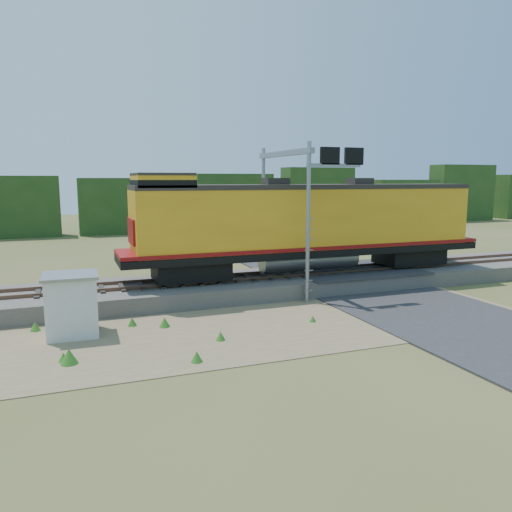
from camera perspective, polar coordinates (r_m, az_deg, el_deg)
name	(u,v)px	position (r m, az deg, el deg)	size (l,w,h in m)	color
ground	(279,327)	(19.95, 2.65, -8.10)	(140.00, 140.00, 0.00)	#475123
ballast	(232,287)	(25.28, -2.78, -3.53)	(70.00, 5.00, 0.80)	slate
rails	(232,277)	(25.18, -2.79, -2.46)	(70.00, 1.54, 0.16)	brown
dirt_shoulder	(227,328)	(19.72, -3.33, -8.26)	(26.00, 8.00, 0.03)	#8C7754
road	(413,305)	(24.07, 17.46, -5.33)	(7.00, 66.00, 0.86)	#38383A
tree_line_north	(140,204)	(56.08, -13.07, 5.80)	(130.00, 3.00, 6.50)	#203E16
weed_clumps	(192,336)	(18.98, -7.34, -9.06)	(15.00, 6.20, 0.56)	#2F6F1F
locomotive	(305,223)	(26.34, 5.60, 3.72)	(19.80, 3.02, 5.11)	black
shed	(72,304)	(19.81, -20.32, -5.22)	(2.02, 2.02, 2.34)	silver
signal_gantry	(296,183)	(25.26, 4.65, 8.31)	(2.97, 6.20, 7.49)	gray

